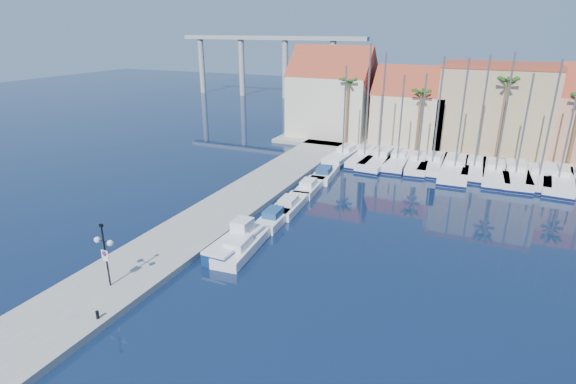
% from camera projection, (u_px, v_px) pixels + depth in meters
% --- Properties ---
extents(ground, '(260.00, 260.00, 0.00)m').
position_uv_depth(ground, '(231.00, 316.00, 27.20)').
color(ground, black).
rests_on(ground, ground).
extents(quay_west, '(6.00, 77.00, 0.50)m').
position_uv_depth(quay_west, '(223.00, 211.00, 42.13)').
color(quay_west, gray).
rests_on(quay_west, ground).
extents(shore_north, '(54.00, 16.00, 0.50)m').
position_uv_depth(shore_north, '(465.00, 147.00, 64.30)').
color(shore_north, gray).
rests_on(shore_north, ground).
extents(lamp_post, '(1.51, 0.42, 4.43)m').
position_uv_depth(lamp_post, '(104.00, 246.00, 28.50)').
color(lamp_post, black).
rests_on(lamp_post, quay_west).
extents(bollard, '(0.20, 0.20, 0.49)m').
position_uv_depth(bollard, '(97.00, 315.00, 26.08)').
color(bollard, black).
rests_on(bollard, quay_west).
extents(fishing_boat, '(2.11, 6.19, 2.16)m').
position_uv_depth(fishing_boat, '(236.00, 242.00, 35.03)').
color(fishing_boat, navy).
rests_on(fishing_boat, ground).
extents(motorboat_west_0, '(2.74, 6.88, 1.40)m').
position_uv_depth(motorboat_west_0, '(242.00, 246.00, 34.82)').
color(motorboat_west_0, white).
rests_on(motorboat_west_0, ground).
extents(motorboat_west_1, '(2.22, 5.95, 1.40)m').
position_uv_depth(motorboat_west_1, '(275.00, 216.00, 40.19)').
color(motorboat_west_1, white).
rests_on(motorboat_west_1, ground).
extents(motorboat_west_2, '(2.34, 6.22, 1.40)m').
position_uv_depth(motorboat_west_2, '(290.00, 205.00, 42.90)').
color(motorboat_west_2, white).
rests_on(motorboat_west_2, ground).
extents(motorboat_west_3, '(2.32, 6.06, 1.40)m').
position_uv_depth(motorboat_west_3, '(310.00, 187.00, 47.72)').
color(motorboat_west_3, white).
rests_on(motorboat_west_3, ground).
extents(motorboat_west_4, '(2.74, 6.71, 1.40)m').
position_uv_depth(motorboat_west_4, '(325.00, 173.00, 52.09)').
color(motorboat_west_4, white).
rests_on(motorboat_west_4, ground).
extents(sailboat_0, '(3.19, 9.57, 12.07)m').
position_uv_depth(sailboat_0, '(344.00, 155.00, 59.37)').
color(sailboat_0, white).
rests_on(sailboat_0, ground).
extents(sailboat_1, '(2.71, 9.89, 14.67)m').
position_uv_depth(sailboat_1, '(365.00, 156.00, 58.51)').
color(sailboat_1, white).
rests_on(sailboat_1, ground).
extents(sailboat_2, '(3.81, 11.54, 13.71)m').
position_uv_depth(sailboat_2, '(380.00, 159.00, 57.63)').
color(sailboat_2, white).
rests_on(sailboat_2, ground).
extents(sailboat_3, '(2.81, 9.58, 11.17)m').
position_uv_depth(sailboat_3, '(398.00, 160.00, 56.89)').
color(sailboat_3, white).
rests_on(sailboat_3, ground).
extents(sailboat_4, '(3.08, 9.39, 11.45)m').
position_uv_depth(sailboat_4, '(418.00, 163.00, 55.64)').
color(sailboat_4, white).
rests_on(sailboat_4, ground).
extents(sailboat_5, '(2.63, 9.64, 13.37)m').
position_uv_depth(sailboat_5, '(433.00, 163.00, 55.58)').
color(sailboat_5, white).
rests_on(sailboat_5, ground).
extents(sailboat_6, '(3.49, 12.09, 13.35)m').
position_uv_depth(sailboat_6, '(455.00, 168.00, 53.79)').
color(sailboat_6, white).
rests_on(sailboat_6, ground).
extents(sailboat_7, '(2.50, 9.26, 13.60)m').
position_uv_depth(sailboat_7, '(474.00, 168.00, 53.77)').
color(sailboat_7, white).
rests_on(sailboat_7, ground).
extents(sailboat_8, '(3.11, 10.81, 14.00)m').
position_uv_depth(sailboat_8, '(495.00, 172.00, 52.33)').
color(sailboat_8, white).
rests_on(sailboat_8, ground).
extents(sailboat_9, '(3.57, 11.28, 11.90)m').
position_uv_depth(sailboat_9, '(515.00, 174.00, 51.69)').
color(sailboat_9, white).
rests_on(sailboat_9, ground).
extents(sailboat_10, '(3.27, 9.66, 13.43)m').
position_uv_depth(sailboat_10, '(539.00, 177.00, 50.50)').
color(sailboat_10, white).
rests_on(sailboat_10, ground).
extents(sailboat_11, '(3.98, 11.69, 13.74)m').
position_uv_depth(sailboat_11, '(558.00, 179.00, 49.99)').
color(sailboat_11, white).
rests_on(sailboat_11, ground).
extents(building_0, '(12.30, 9.00, 13.50)m').
position_uv_depth(building_0, '(332.00, 96.00, 69.00)').
color(building_0, beige).
rests_on(building_0, shore_north).
extents(building_1, '(10.30, 8.00, 11.00)m').
position_uv_depth(building_1, '(411.00, 109.00, 64.79)').
color(building_1, beige).
rests_on(building_1, shore_north).
extents(building_2, '(14.20, 10.20, 11.50)m').
position_uv_depth(building_2, '(495.00, 107.00, 61.07)').
color(building_2, tan).
rests_on(building_2, shore_north).
extents(palm_0, '(2.60, 2.60, 10.15)m').
position_uv_depth(palm_0, '(348.00, 84.00, 62.29)').
color(palm_0, brown).
rests_on(palm_0, shore_north).
extents(palm_1, '(2.60, 2.60, 9.15)m').
position_uv_depth(palm_1, '(421.00, 95.00, 58.76)').
color(palm_1, brown).
rests_on(palm_1, shore_north).
extents(palm_2, '(2.60, 2.60, 11.15)m').
position_uv_depth(palm_2, '(508.00, 84.00, 54.25)').
color(palm_2, brown).
rests_on(palm_2, shore_north).
extents(viaduct, '(48.00, 2.20, 14.45)m').
position_uv_depth(viaduct, '(266.00, 54.00, 108.86)').
color(viaduct, '#9E9E99').
rests_on(viaduct, ground).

